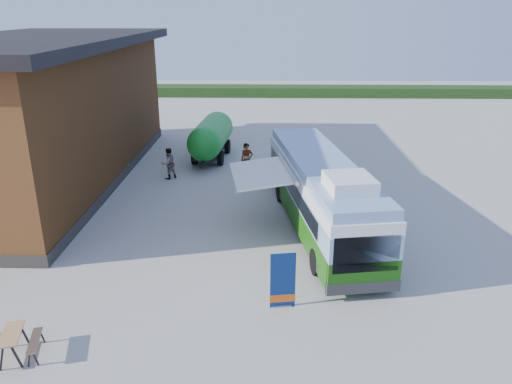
{
  "coord_description": "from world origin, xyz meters",
  "views": [
    {
      "loc": [
        1.4,
        -15.74,
        8.8
      ],
      "look_at": [
        0.92,
        4.31,
        1.4
      ],
      "focal_mm": 35.0,
      "sensor_mm": 36.0,
      "label": 1
    }
  ],
  "objects_px": {
    "picnic_table": "(12,339)",
    "person_a": "(247,160)",
    "person_b": "(168,164)",
    "banner": "(283,285)",
    "slurry_tanker": "(211,136)",
    "bus": "(321,192)"
  },
  "relations": [
    {
      "from": "picnic_table",
      "to": "person_a",
      "type": "height_order",
      "value": "person_a"
    },
    {
      "from": "banner",
      "to": "person_b",
      "type": "relative_size",
      "value": 1.09
    },
    {
      "from": "person_a",
      "to": "slurry_tanker",
      "type": "relative_size",
      "value": 0.28
    },
    {
      "from": "person_b",
      "to": "slurry_tanker",
      "type": "distance_m",
      "value": 4.42
    },
    {
      "from": "picnic_table",
      "to": "banner",
      "type": "bearing_deg",
      "value": 5.51
    },
    {
      "from": "bus",
      "to": "slurry_tanker",
      "type": "xyz_separation_m",
      "value": [
        -5.69,
        10.42,
        -0.24
      ]
    },
    {
      "from": "picnic_table",
      "to": "slurry_tanker",
      "type": "bearing_deg",
      "value": 66.05
    },
    {
      "from": "person_a",
      "to": "person_b",
      "type": "bearing_deg",
      "value": 171.27
    },
    {
      "from": "banner",
      "to": "bus",
      "type": "bearing_deg",
      "value": 65.01
    },
    {
      "from": "person_b",
      "to": "slurry_tanker",
      "type": "bearing_deg",
      "value": -157.5
    },
    {
      "from": "bus",
      "to": "person_b",
      "type": "xyz_separation_m",
      "value": [
        -7.62,
        6.49,
        -0.82
      ]
    },
    {
      "from": "bus",
      "to": "person_a",
      "type": "relative_size",
      "value": 6.2
    },
    {
      "from": "banner",
      "to": "picnic_table",
      "type": "height_order",
      "value": "banner"
    },
    {
      "from": "picnic_table",
      "to": "slurry_tanker",
      "type": "relative_size",
      "value": 0.23
    },
    {
      "from": "banner",
      "to": "slurry_tanker",
      "type": "distance_m",
      "value": 16.85
    },
    {
      "from": "person_b",
      "to": "slurry_tanker",
      "type": "xyz_separation_m",
      "value": [
        1.93,
        3.93,
        0.58
      ]
    },
    {
      "from": "picnic_table",
      "to": "person_b",
      "type": "xyz_separation_m",
      "value": [
        1.33,
        15.02,
        0.29
      ]
    },
    {
      "from": "banner",
      "to": "slurry_tanker",
      "type": "relative_size",
      "value": 0.28
    },
    {
      "from": "picnic_table",
      "to": "slurry_tanker",
      "type": "distance_m",
      "value": 19.25
    },
    {
      "from": "picnic_table",
      "to": "slurry_tanker",
      "type": "height_order",
      "value": "slurry_tanker"
    },
    {
      "from": "bus",
      "to": "picnic_table",
      "type": "xyz_separation_m",
      "value": [
        -8.96,
        -8.53,
        -1.12
      ]
    },
    {
      "from": "person_a",
      "to": "slurry_tanker",
      "type": "bearing_deg",
      "value": 108.82
    }
  ]
}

